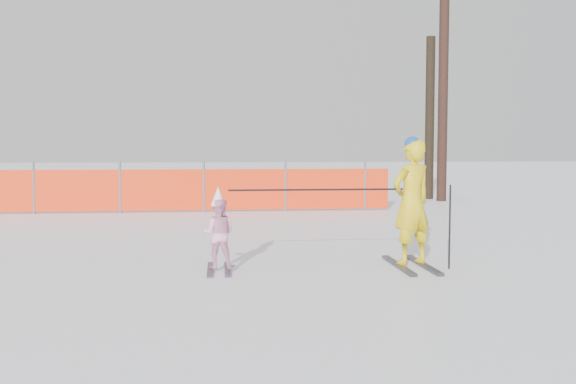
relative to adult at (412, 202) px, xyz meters
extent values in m
plane|color=white|center=(-1.63, -0.41, -0.86)|extent=(120.00, 120.00, 0.00)
cube|color=black|center=(-0.17, 0.00, -0.84)|extent=(0.09, 1.37, 0.04)
cube|color=black|center=(0.17, 0.00, -0.84)|extent=(0.09, 1.37, 0.04)
imported|color=yellow|center=(0.00, 0.00, 0.00)|extent=(0.71, 0.60, 1.64)
sphere|color=#1B4794|center=(0.00, 0.00, 0.76)|extent=(0.22, 0.22, 0.22)
cube|color=black|center=(-2.65, 0.00, -0.84)|extent=(0.09, 0.93, 0.03)
cube|color=black|center=(-2.43, 0.00, -0.84)|extent=(0.09, 0.93, 0.03)
imported|color=#F8A1C9|center=(-2.54, 0.00, -0.38)|extent=(0.48, 0.40, 0.90)
cone|color=white|center=(-2.54, 0.00, 0.10)|extent=(0.19, 0.19, 0.24)
cylinder|color=black|center=(0.45, -0.20, -0.31)|extent=(0.02, 0.02, 1.10)
cylinder|color=black|center=(-1.27, 0.00, 0.17)|extent=(2.29, 0.03, 0.02)
cylinder|color=#595960|center=(-6.88, 7.52, -0.23)|extent=(0.06, 0.06, 1.25)
cylinder|color=#595960|center=(-4.88, 7.52, -0.23)|extent=(0.06, 0.06, 1.25)
cylinder|color=#595960|center=(-2.88, 7.52, -0.23)|extent=(0.06, 0.06, 1.25)
cylinder|color=#595960|center=(-0.88, 7.52, -0.23)|extent=(0.06, 0.06, 1.25)
cylinder|color=#595960|center=(1.12, 7.52, -0.23)|extent=(0.06, 0.06, 1.25)
cube|color=#F9330D|center=(-6.59, 7.52, -0.31)|extent=(16.59, 0.03, 1.00)
cylinder|color=black|center=(4.02, 10.07, 2.54)|extent=(0.28, 0.28, 6.80)
cylinder|color=black|center=(3.90, 10.87, 1.60)|extent=(0.27, 0.27, 4.93)
camera|label=1|loc=(-2.54, -8.19, 0.72)|focal=40.00mm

